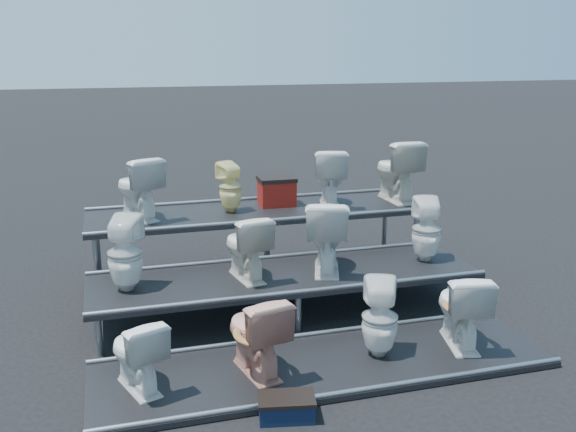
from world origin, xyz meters
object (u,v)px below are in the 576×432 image
object	(u,v)px
toilet_4	(125,254)
step_stool	(286,409)
toilet_7	(427,229)
red_crate	(277,193)
toilet_1	(256,333)
toilet_3	(461,308)
toilet_10	(330,177)
toilet_2	(380,318)
toilet_5	(246,246)
toilet_0	(136,353)
toilet_9	(230,187)
toilet_11	(397,170)
toilet_6	(326,235)
toilet_8	(138,188)

from	to	relation	value
toilet_4	step_stool	distance (m)	2.41
toilet_7	red_crate	bearing A→B (deg)	-30.75
toilet_1	toilet_4	world-z (taller)	toilet_4
toilet_3	toilet_10	distance (m)	2.75
toilet_4	red_crate	bearing A→B (deg)	-121.71
red_crate	toilet_2	bearing A→B (deg)	-83.79
toilet_1	toilet_4	bearing A→B (deg)	-63.17
toilet_5	toilet_1	bearing A→B (deg)	71.42
toilet_5	toilet_0	bearing A→B (deg)	36.95
toilet_5	toilet_7	xyz separation A→B (m)	(2.12, 0.00, 0.02)
toilet_9	step_stool	bearing A→B (deg)	66.33
toilet_3	toilet_11	xyz separation A→B (m)	(0.51, 2.60, 0.83)
toilet_1	toilet_7	bearing A→B (deg)	-162.58
toilet_11	toilet_4	bearing A→B (deg)	18.73
toilet_10	red_crate	world-z (taller)	toilet_10
toilet_6	toilet_10	bearing A→B (deg)	-92.17
toilet_2	toilet_10	xyz separation A→B (m)	(0.42, 2.60, 0.80)
toilet_7	step_stool	world-z (taller)	toilet_7
toilet_1	toilet_7	size ratio (longest dim) A/B	1.01
toilet_6	toilet_8	distance (m)	2.35
toilet_2	toilet_7	xyz separation A→B (m)	(1.14, 1.30, 0.40)
toilet_1	toilet_10	size ratio (longest dim) A/B	1.00
toilet_6	toilet_0	bearing A→B (deg)	50.03
toilet_4	toilet_8	bearing A→B (deg)	-78.19
toilet_1	step_stool	distance (m)	0.78
toilet_3	step_stool	bearing A→B (deg)	32.91
toilet_9	toilet_2	bearing A→B (deg)	88.77
toilet_6	toilet_9	distance (m)	1.56
red_crate	toilet_6	bearing A→B (deg)	-82.35
step_stool	toilet_6	bearing A→B (deg)	73.75
toilet_1	toilet_9	world-z (taller)	toilet_9
toilet_2	toilet_6	bearing A→B (deg)	-65.83
toilet_3	toilet_7	bearing A→B (deg)	-89.44
red_crate	toilet_3	bearing A→B (deg)	-67.45
toilet_0	toilet_5	bearing A→B (deg)	-153.04
toilet_10	step_stool	world-z (taller)	toilet_10
toilet_1	step_stool	world-z (taller)	toilet_1
toilet_2	toilet_10	distance (m)	2.75
toilet_8	red_crate	distance (m)	1.78
toilet_1	toilet_0	bearing A→B (deg)	-11.84
toilet_9	toilet_11	world-z (taller)	toilet_11
toilet_4	step_stool	bearing A→B (deg)	141.01
toilet_11	red_crate	xyz separation A→B (m)	(-1.60, 0.18, -0.25)
toilet_7	toilet_11	world-z (taller)	toilet_11
toilet_9	toilet_11	bearing A→B (deg)	160.02
toilet_3	toilet_11	size ratio (longest dim) A/B	0.92
step_stool	toilet_7	bearing A→B (deg)	52.52
toilet_11	step_stool	size ratio (longest dim) A/B	1.89
toilet_7	toilet_8	distance (m)	3.42
toilet_5	toilet_8	bearing A→B (deg)	-61.54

